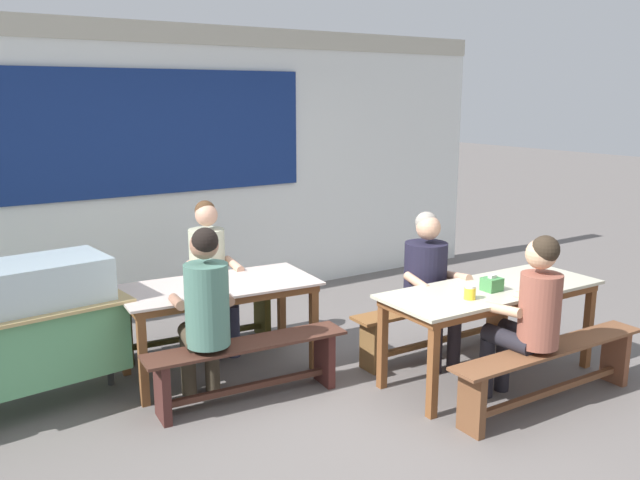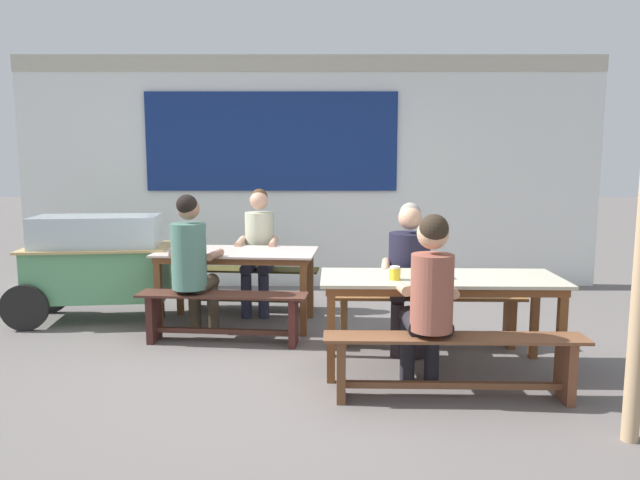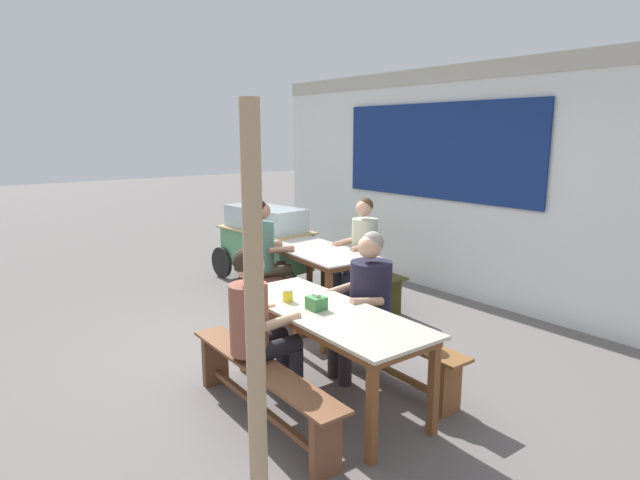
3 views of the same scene
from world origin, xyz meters
The scene contains 15 objects.
ground_plane centered at (0.00, 0.00, 0.00)m, with size 40.00×40.00×0.00m, color #645E5B.
backdrop_wall centered at (-0.02, 2.90, 1.51)m, with size 7.28×0.23×2.88m.
dining_table_far centered at (-0.68, 1.08, 0.66)m, with size 1.59×0.87×0.74m.
dining_table_near centered at (1.04, -0.17, 0.66)m, with size 1.84×0.73×0.74m.
bench_far_back centered at (-0.63, 1.67, 0.29)m, with size 1.50×0.44×0.45m.
bench_far_front centered at (-0.74, 0.49, 0.29)m, with size 1.52×0.42×0.45m.
bench_near_back centered at (1.06, 0.42, 0.30)m, with size 1.69×0.28×0.45m.
bench_near_front centered at (1.03, -0.76, 0.29)m, with size 1.77×0.29×0.45m.
food_cart centered at (-2.12, 1.26, 0.61)m, with size 1.77×0.86×1.06m.
person_right_near_table centered at (0.89, 0.37, 0.72)m, with size 0.51×0.55×1.26m.
person_left_back_turned centered at (-1.01, 0.58, 0.74)m, with size 0.46×0.53×1.32m.
person_center_facing centered at (-0.52, 1.59, 0.73)m, with size 0.44×0.55×1.31m.
person_near_front centered at (0.87, -0.68, 0.72)m, with size 0.40×0.56×1.28m.
tissue_box centered at (0.98, -0.23, 0.79)m, with size 0.14×0.12×0.12m.
condiment_jar centered at (0.68, -0.29, 0.79)m, with size 0.08×0.08×0.10m.
Camera 1 is at (-2.76, -3.56, 2.19)m, focal length 37.24 mm.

